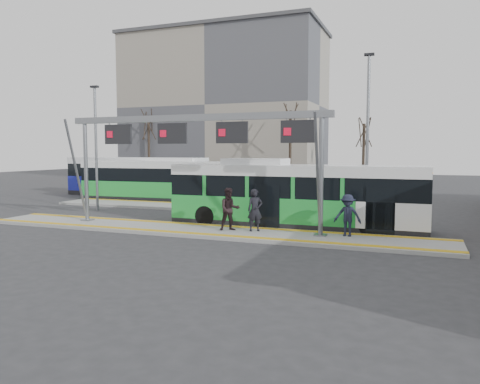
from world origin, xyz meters
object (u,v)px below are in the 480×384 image
Objects in this scene: gantry at (194,138)px; passenger_a at (255,210)px; hero_bus at (295,196)px; passenger_b at (230,209)px; passenger_c at (348,215)px.

gantry reaches higher than passenger_a.
passenger_b is at bearing -130.20° from hero_bus.
gantry is 3.67m from passenger_b.
passenger_b is (1.80, -0.12, -3.20)m from gantry.
gantry is at bearing 148.17° from passenger_a.
passenger_a is at bearing 2.45° from gantry.
hero_bus reaches higher than passenger_c.
hero_bus is 6.36× the size of passenger_b.
gantry reaches higher than passenger_b.
hero_bus is 2.74m from passenger_a.
gantry is 7.66m from passenger_c.
passenger_b reaches higher than passenger_a.
hero_bus is 6.94× the size of passenger_c.
passenger_a is (2.91, 0.12, -3.22)m from gantry.
passenger_a is at bearing -174.23° from passenger_c.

